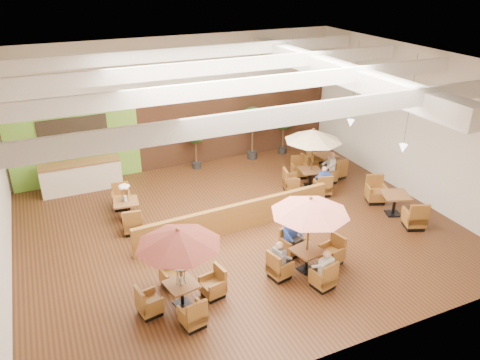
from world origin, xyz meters
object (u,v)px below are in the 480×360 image
booth_divider (237,217)px  topiary_1 (253,121)px  table_2 (313,147)px  table_0 (179,253)px  diner_3 (323,177)px  diner_1 (292,233)px  table_3 (126,207)px  topiary_0 (195,135)px  table_5 (321,164)px  service_counter (81,176)px  table_4 (394,205)px  diner_2 (280,256)px  table_1 (309,221)px  topiary_2 (284,122)px  diner_4 (330,164)px  diner_0 (324,265)px

booth_divider → topiary_1: (3.17, 5.44, 1.31)m
table_2 → table_0: bearing=-130.0°
topiary_1 → diner_3: topiary_1 is taller
diner_1 → topiary_1: bearing=-124.0°
table_2 → table_3: 7.33m
table_2 → topiary_0: bearing=150.4°
table_3 → table_5: bearing=13.5°
service_counter → table_4: service_counter is taller
table_2 → diner_2: bearing=-114.6°
booth_divider → table_0: table_0 is taller
table_2 → topiary_1: (-0.88, 3.53, 0.12)m
table_3 → topiary_0: 5.02m
service_counter → table_4: bearing=-33.6°
table_1 → topiary_2: 9.12m
diner_3 → diner_4: (0.88, 0.88, 0.03)m
topiary_1 → diner_3: size_ratio=3.22×
table_1 → table_5: bearing=41.3°
diner_3 → service_counter: bearing=164.4°
table_4 → diner_0: diner_0 is taller
service_counter → topiary_2: topiary_2 is taller
table_5 → diner_1: size_ratio=2.96×
diner_1 → table_5: bearing=-148.3°
topiary_0 → service_counter: bearing=-177.6°
diner_2 → topiary_1: bearing=144.1°
topiary_1 → diner_2: size_ratio=3.21×
table_0 → topiary_0: size_ratio=1.16×
table_3 → table_4: (8.70, -3.46, -0.11)m
topiary_1 → topiary_2: topiary_1 is taller
diner_1 → topiary_0: bearing=-103.8°
diner_3 → topiary_2: bearing=92.3°
table_4 → diner_1: diner_1 is taller
table_2 → topiary_2: size_ratio=1.20×
service_counter → topiary_1: 7.55m
diner_0 → diner_4: diner_4 is taller
table_2 → diner_2: 6.27m
table_1 → diner_4: bearing=37.8°
table_1 → topiary_2: (3.78, 8.29, -0.12)m
table_3 → table_0: bearing=-77.5°
diner_4 → diner_0: bearing=164.7°
booth_divider → diner_3: bearing=11.2°
diner_1 → diner_2: bearing=27.6°
table_0 → table_1: 3.75m
diner_0 → diner_3: (3.09, 4.76, -0.00)m
diner_2 → diner_0: bearing=29.5°
service_counter → diner_4: (9.22, -3.33, 0.19)m
table_1 → table_2: size_ratio=0.98×
topiary_1 → diner_2: 8.91m
service_counter → table_2: (8.33, -3.33, 1.08)m
service_counter → topiary_1: size_ratio=1.25×
topiary_0 → diner_3: bearing=-51.1°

